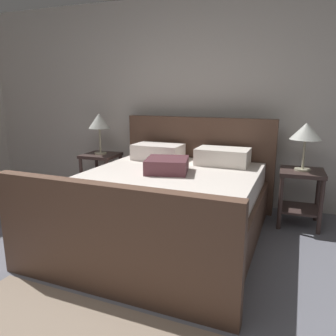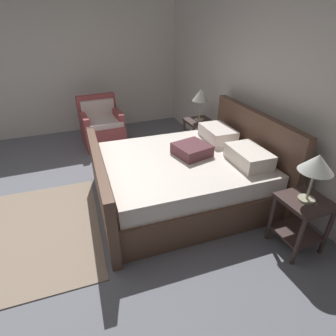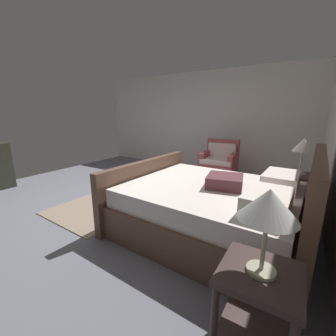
{
  "view_description": "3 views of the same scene",
  "coord_description": "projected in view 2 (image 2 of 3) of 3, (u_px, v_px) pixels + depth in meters",
  "views": [
    {
      "loc": [
        1.13,
        -1.09,
        1.38
      ],
      "look_at": [
        0.29,
        1.26,
        0.8
      ],
      "focal_mm": 34.63,
      "sensor_mm": 36.0,
      "label": 1
    },
    {
      "loc": [
        2.81,
        0.42,
        2.15
      ],
      "look_at": [
        0.47,
        1.36,
        0.73
      ],
      "focal_mm": 28.6,
      "sensor_mm": 36.0,
      "label": 2
    },
    {
      "loc": [
        2.51,
        2.57,
        1.46
      ],
      "look_at": [
        0.18,
        1.12,
        0.78
      ],
      "focal_mm": 23.31,
      "sensor_mm": 36.0,
      "label": 3
    }
  ],
  "objects": [
    {
      "name": "bed",
      "position": [
        185.0,
        176.0,
        3.5
      ],
      "size": [
        1.94,
        2.24,
        1.1
      ],
      "color": "brown",
      "rests_on": "ground"
    },
    {
      "name": "nightstand_left",
      "position": [
        198.0,
        131.0,
        4.75
      ],
      "size": [
        0.44,
        0.44,
        0.6
      ],
      "color": "#3F2E2B",
      "rests_on": "ground"
    },
    {
      "name": "table_lamp_left",
      "position": [
        200.0,
        96.0,
        4.45
      ],
      "size": [
        0.28,
        0.28,
        0.53
      ],
      "color": "#B7B293",
      "rests_on": "nightstand_left"
    },
    {
      "name": "wall_side_left",
      "position": [
        32.0,
        71.0,
        5.1
      ],
      "size": [
        0.12,
        5.96,
        2.53
      ],
      "primitive_type": "cube",
      "color": "silver",
      "rests_on": "ground"
    },
    {
      "name": "ground_plane",
      "position": [
        49.0,
        225.0,
        3.2
      ],
      "size": [
        6.13,
        5.84,
        0.02
      ],
      "primitive_type": "cube",
      "color": "slate"
    },
    {
      "name": "area_rug",
      "position": [
        43.0,
        231.0,
        3.09
      ],
      "size": [
        1.9,
        1.33,
        0.01
      ],
      "primitive_type": "cube",
      "rotation": [
        0.0,
        0.0,
        -0.05
      ],
      "color": "gray",
      "rests_on": "ground"
    },
    {
      "name": "armchair",
      "position": [
        102.0,
        127.0,
        5.08
      ],
      "size": [
        0.77,
        0.76,
        0.9
      ],
      "color": "#A04749",
      "rests_on": "ground"
    },
    {
      "name": "wall_back",
      "position": [
        268.0,
        94.0,
        3.54
      ],
      "size": [
        6.25,
        0.12,
        2.53
      ],
      "primitive_type": "cube",
      "color": "silver",
      "rests_on": "ground"
    },
    {
      "name": "table_lamp_right",
      "position": [
        317.0,
        164.0,
        2.42
      ],
      "size": [
        0.31,
        0.31,
        0.49
      ],
      "color": "#B7B293",
      "rests_on": "nightstand_right"
    },
    {
      "name": "nightstand_right",
      "position": [
        301.0,
        216.0,
        2.71
      ],
      "size": [
        0.44,
        0.44,
        0.6
      ],
      "color": "#3F2E2B",
      "rests_on": "ground"
    }
  ]
}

